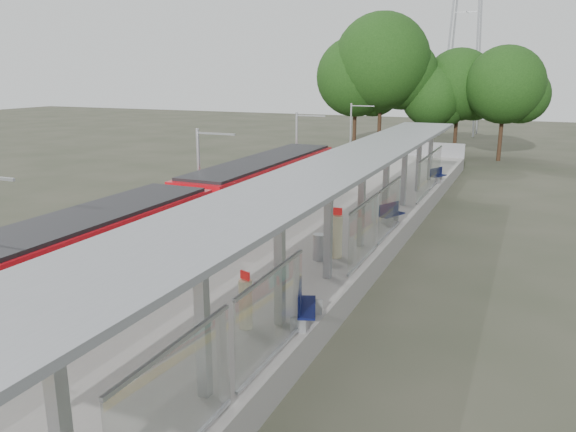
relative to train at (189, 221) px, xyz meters
The scene contains 14 objects.
trackbed 5.08m from the train, 90.01° to the left, with size 3.00×70.00×0.24m, color #59544C.
platform 6.69m from the train, 46.26° to the left, with size 6.00×50.00×1.00m, color gray.
tactile_strip 5.19m from the train, 67.48° to the left, with size 0.60×50.00×0.02m, color yellow.
end_fence 29.99m from the train, 81.37° to the left, with size 6.00×0.10×1.20m, color #9EA0A5.
train is the anchor object (origin of this frame).
canopy 6.53m from the train, ahead, with size 3.27×38.00×3.66m.
tree_cluster 36.33m from the train, 87.42° to the left, with size 20.75×11.41×13.46m.
catenary_masts 4.17m from the train, 114.87° to the left, with size 2.08×48.16×5.40m.
bench_near 8.69m from the train, 35.09° to the right, with size 1.04×1.68×1.10m.
bench_mid 9.56m from the train, 44.61° to the left, with size 0.98×1.49×0.98m.
bench_far 19.51m from the train, 68.59° to the left, with size 0.94×1.41×0.93m.
info_pillar_near 8.27m from the train, 45.93° to the right, with size 0.38×0.38×1.67m.
info_pillar_far 6.13m from the train, ahead, with size 0.44×0.44×1.97m.
litter_bin 5.60m from the train, ahead, with size 0.49×0.49×1.01m, color #9EA0A5.
Camera 1 is at (8.10, -3.40, 7.94)m, focal length 35.00 mm.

